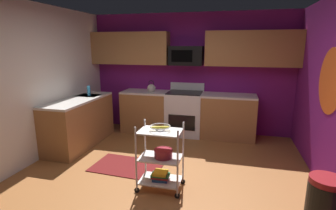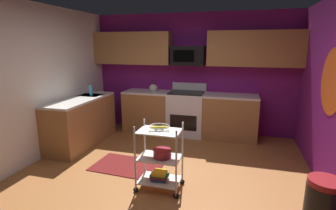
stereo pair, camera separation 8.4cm
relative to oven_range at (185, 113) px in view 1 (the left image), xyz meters
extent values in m
cube|color=#995B2D|center=(0.04, -2.10, -0.50)|extent=(4.40, 4.80, 0.04)
cube|color=#751970|center=(0.04, 0.33, 0.82)|extent=(4.52, 0.06, 2.60)
cube|color=silver|center=(-2.19, -2.10, 0.82)|extent=(0.06, 4.80, 2.60)
cylinder|color=#E5591E|center=(2.24, -1.56, 0.97)|extent=(0.00, 0.89, 0.89)
cube|color=#9E6B3D|center=(0.04, 0.00, -0.04)|extent=(2.88, 0.60, 0.88)
cube|color=silver|center=(0.04, 0.00, 0.42)|extent=(2.88, 0.60, 0.04)
cube|color=#9E6B3D|center=(-1.86, -1.13, -0.04)|extent=(0.60, 1.66, 0.88)
cube|color=silver|center=(-1.86, -1.13, 0.42)|extent=(0.60, 1.66, 0.04)
cube|color=#B7BABC|center=(-1.86, -0.75, 0.36)|extent=(0.44, 0.36, 0.16)
cube|color=white|center=(0.00, 0.00, -0.02)|extent=(0.76, 0.64, 0.92)
cube|color=black|center=(0.00, -0.33, -0.13)|extent=(0.56, 0.01, 0.32)
cube|color=white|center=(0.00, 0.29, 0.53)|extent=(0.76, 0.06, 0.18)
cube|color=black|center=(0.00, 0.00, 0.45)|extent=(0.72, 0.60, 0.02)
cube|color=#9E6B3D|center=(-1.28, 0.13, 1.37)|extent=(1.76, 0.33, 0.70)
cube|color=#9E6B3D|center=(1.32, 0.13, 1.37)|extent=(1.84, 0.33, 0.70)
cube|color=black|center=(0.00, 0.11, 1.22)|extent=(0.70, 0.38, 0.40)
cube|color=black|center=(-0.06, -0.09, 1.22)|extent=(0.44, 0.01, 0.24)
cylinder|color=silver|center=(-0.17, -2.49, 0.00)|extent=(0.02, 0.02, 0.88)
cylinder|color=black|center=(-0.17, -2.49, -0.44)|extent=(0.07, 0.02, 0.07)
cylinder|color=silver|center=(0.38, -2.49, 0.00)|extent=(0.02, 0.02, 0.88)
cylinder|color=black|center=(0.38, -2.49, -0.44)|extent=(0.07, 0.02, 0.07)
cylinder|color=silver|center=(-0.17, -2.13, 0.00)|extent=(0.02, 0.02, 0.88)
cylinder|color=black|center=(-0.17, -2.13, -0.44)|extent=(0.07, 0.02, 0.07)
cylinder|color=silver|center=(0.38, -2.13, 0.00)|extent=(0.02, 0.02, 0.88)
cylinder|color=black|center=(0.38, -2.13, -0.44)|extent=(0.07, 0.02, 0.07)
cube|color=silver|center=(0.11, -2.31, -0.36)|extent=(0.55, 0.37, 0.02)
cube|color=silver|center=(0.11, -2.31, -0.03)|extent=(0.55, 0.37, 0.02)
cube|color=silver|center=(0.11, -2.31, 0.34)|extent=(0.55, 0.37, 0.02)
torus|color=silver|center=(0.11, -2.31, 0.41)|extent=(0.27, 0.27, 0.01)
cylinder|color=silver|center=(0.11, -2.31, 0.36)|extent=(0.12, 0.12, 0.02)
ellipsoid|color=yellow|center=(0.16, -2.30, 0.40)|extent=(0.17, 0.09, 0.04)
ellipsoid|color=yellow|center=(0.06, -2.33, 0.40)|extent=(0.17, 0.09, 0.04)
cylinder|color=maroon|center=(0.15, -2.31, 0.04)|extent=(0.24, 0.24, 0.11)
torus|color=maroon|center=(0.15, -2.31, 0.09)|extent=(0.25, 0.25, 0.01)
cube|color=#1E4C8C|center=(0.11, -2.31, -0.33)|extent=(0.21, 0.20, 0.03)
cube|color=#B22626|center=(0.11, -2.31, -0.30)|extent=(0.23, 0.17, 0.02)
cube|color=#26723F|center=(0.11, -2.31, -0.28)|extent=(0.25, 0.16, 0.03)
cube|color=gold|center=(0.11, -2.31, -0.25)|extent=(0.18, 0.19, 0.03)
sphere|color=beige|center=(-0.75, 0.00, 0.51)|extent=(0.18, 0.18, 0.18)
sphere|color=black|center=(-0.75, 0.00, 0.60)|extent=(0.03, 0.03, 0.03)
cone|color=beige|center=(-0.67, 0.00, 0.53)|extent=(0.09, 0.04, 0.06)
torus|color=black|center=(-0.75, 0.00, 0.63)|extent=(0.12, 0.01, 0.12)
cylinder|color=#2D8CBF|center=(-1.81, -0.81, 0.54)|extent=(0.06, 0.06, 0.20)
cylinder|color=maroon|center=(1.94, -2.81, 0.15)|extent=(0.33, 0.33, 0.06)
cube|color=maroon|center=(-0.59, -1.81, -0.47)|extent=(1.14, 0.76, 0.01)
camera|label=1|loc=(1.00, -5.42, 1.44)|focal=27.85mm
camera|label=2|loc=(1.08, -5.40, 1.44)|focal=27.85mm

